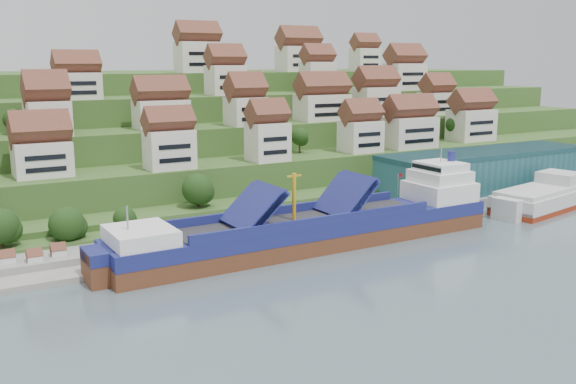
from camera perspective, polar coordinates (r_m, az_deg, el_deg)
ground at (r=126.64m, az=6.20°, el=-4.30°), size 300.00×300.00×0.00m
quay at (r=149.74m, az=9.04°, el=-1.46°), size 180.00×14.00×2.20m
pebble_beach at (r=116.17m, az=-21.66°, el=-6.28°), size 45.00×20.00×1.00m
hillside at (r=215.59m, az=-10.18°, el=5.03°), size 260.00×128.00×31.00m
hillside_village at (r=174.92m, az=-4.01°, el=8.00°), size 158.29×63.10×29.20m
hillside_trees at (r=151.60m, az=-8.74°, el=4.23°), size 142.51×62.99×31.62m
warehouse at (r=171.56m, az=17.04°, el=1.90°), size 60.00×15.00×10.00m
flagpole at (r=143.59m, az=9.77°, el=0.31°), size 1.28×0.16×8.00m
beach_huts at (r=114.29m, az=-22.62°, el=-5.80°), size 14.40×3.70×2.20m
cargo_ship at (r=122.04m, az=3.03°, el=-3.26°), size 78.11×13.10×17.29m
second_ship at (r=163.67m, az=21.84°, el=-0.49°), size 31.89×17.02×8.78m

